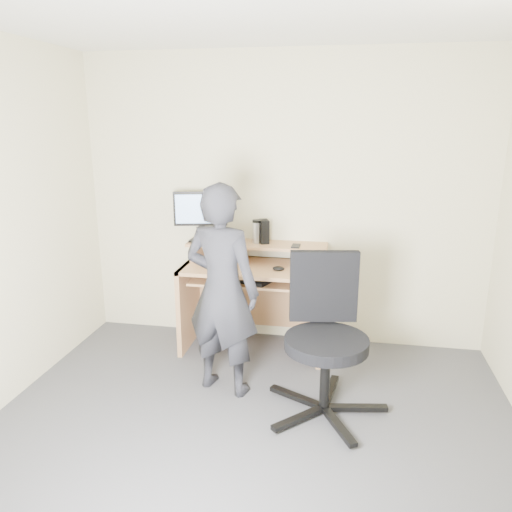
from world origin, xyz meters
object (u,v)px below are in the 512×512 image
(desk, at_px, (256,286))
(monitor, at_px, (200,212))
(person, at_px, (222,291))
(office_chair, at_px, (325,330))

(desk, bearing_deg, monitor, 174.43)
(monitor, height_order, person, person)
(monitor, height_order, office_chair, monitor)
(desk, distance_m, office_chair, 1.11)
(monitor, distance_m, person, 1.00)
(office_chair, bearing_deg, monitor, 130.45)
(desk, height_order, monitor, monitor)
(desk, height_order, person, person)
(office_chair, distance_m, person, 0.77)
(desk, xyz_separation_m, monitor, (-0.49, 0.05, 0.62))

